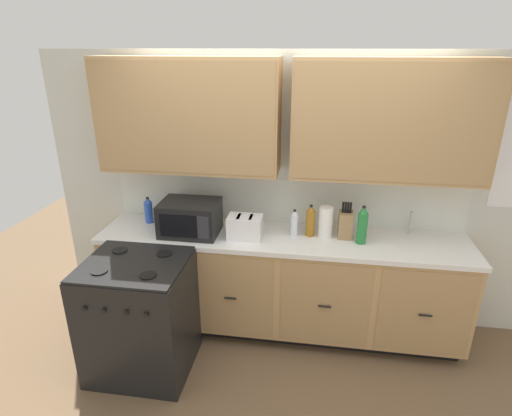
{
  "coord_description": "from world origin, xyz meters",
  "views": [
    {
      "loc": [
        0.26,
        -2.83,
        2.42
      ],
      "look_at": [
        -0.21,
        0.27,
        1.18
      ],
      "focal_mm": 29.06,
      "sensor_mm": 36.0,
      "label": 1
    }
  ],
  "objects_px": {
    "toaster": "(245,227)",
    "bottle_green": "(362,225)",
    "paper_towel_roll": "(326,222)",
    "bottle_blue": "(149,210)",
    "stove_range": "(140,316)",
    "bottle_amber": "(310,221)",
    "microwave": "(190,218)",
    "bottle_clear": "(294,223)",
    "knife_block": "(345,224)"
  },
  "relations": [
    {
      "from": "bottle_amber",
      "to": "bottle_blue",
      "type": "distance_m",
      "value": 1.43
    },
    {
      "from": "knife_block",
      "to": "bottle_blue",
      "type": "xyz_separation_m",
      "value": [
        -1.72,
        0.05,
        0.0
      ]
    },
    {
      "from": "toaster",
      "to": "knife_block",
      "type": "distance_m",
      "value": 0.83
    },
    {
      "from": "stove_range",
      "to": "bottle_amber",
      "type": "bearing_deg",
      "value": 28.23
    },
    {
      "from": "stove_range",
      "to": "bottle_blue",
      "type": "distance_m",
      "value": 0.95
    },
    {
      "from": "toaster",
      "to": "bottle_clear",
      "type": "distance_m",
      "value": 0.41
    },
    {
      "from": "knife_block",
      "to": "bottle_clear",
      "type": "bearing_deg",
      "value": -175.15
    },
    {
      "from": "toaster",
      "to": "bottle_amber",
      "type": "xyz_separation_m",
      "value": [
        0.53,
        0.12,
        0.04
      ]
    },
    {
      "from": "stove_range",
      "to": "bottle_blue",
      "type": "height_order",
      "value": "bottle_blue"
    },
    {
      "from": "knife_block",
      "to": "bottle_clear",
      "type": "distance_m",
      "value": 0.42
    },
    {
      "from": "knife_block",
      "to": "bottle_amber",
      "type": "relative_size",
      "value": 1.14
    },
    {
      "from": "paper_towel_roll",
      "to": "bottle_clear",
      "type": "distance_m",
      "value": 0.26
    },
    {
      "from": "stove_range",
      "to": "bottle_amber",
      "type": "xyz_separation_m",
      "value": [
        1.26,
        0.68,
        0.6
      ]
    },
    {
      "from": "microwave",
      "to": "paper_towel_roll",
      "type": "xyz_separation_m",
      "value": [
        1.12,
        0.1,
        -0.01
      ]
    },
    {
      "from": "bottle_clear",
      "to": "bottle_amber",
      "type": "bearing_deg",
      "value": 8.5
    },
    {
      "from": "bottle_amber",
      "to": "bottle_green",
      "type": "bearing_deg",
      "value": -10.64
    },
    {
      "from": "toaster",
      "to": "bottle_amber",
      "type": "relative_size",
      "value": 1.03
    },
    {
      "from": "bottle_blue",
      "to": "knife_block",
      "type": "bearing_deg",
      "value": -1.55
    },
    {
      "from": "microwave",
      "to": "bottle_blue",
      "type": "relative_size",
      "value": 2.01
    },
    {
      "from": "stove_range",
      "to": "bottle_clear",
      "type": "height_order",
      "value": "bottle_clear"
    },
    {
      "from": "microwave",
      "to": "bottle_clear",
      "type": "distance_m",
      "value": 0.87
    },
    {
      "from": "microwave",
      "to": "toaster",
      "type": "height_order",
      "value": "microwave"
    },
    {
      "from": "stove_range",
      "to": "microwave",
      "type": "bearing_deg",
      "value": 65.61
    },
    {
      "from": "bottle_blue",
      "to": "toaster",
      "type": "bearing_deg",
      "value": -11.63
    },
    {
      "from": "knife_block",
      "to": "bottle_green",
      "type": "relative_size",
      "value": 0.97
    },
    {
      "from": "bottle_green",
      "to": "toaster",
      "type": "bearing_deg",
      "value": -177.12
    },
    {
      "from": "microwave",
      "to": "stove_range",
      "type": "bearing_deg",
      "value": -114.39
    },
    {
      "from": "microwave",
      "to": "bottle_blue",
      "type": "distance_m",
      "value": 0.47
    },
    {
      "from": "stove_range",
      "to": "microwave",
      "type": "relative_size",
      "value": 1.98
    },
    {
      "from": "bottle_clear",
      "to": "bottle_blue",
      "type": "relative_size",
      "value": 0.97
    },
    {
      "from": "microwave",
      "to": "bottle_clear",
      "type": "bearing_deg",
      "value": 5.43
    },
    {
      "from": "bottle_amber",
      "to": "stove_range",
      "type": "bearing_deg",
      "value": -151.77
    },
    {
      "from": "paper_towel_roll",
      "to": "bottle_clear",
      "type": "relative_size",
      "value": 1.13
    },
    {
      "from": "bottle_green",
      "to": "bottle_blue",
      "type": "bearing_deg",
      "value": 175.68
    },
    {
      "from": "paper_towel_roll",
      "to": "bottle_green",
      "type": "xyz_separation_m",
      "value": [
        0.29,
        -0.07,
        0.03
      ]
    },
    {
      "from": "stove_range",
      "to": "paper_towel_roll",
      "type": "bearing_deg",
      "value": 25.93
    },
    {
      "from": "microwave",
      "to": "bottle_amber",
      "type": "xyz_separation_m",
      "value": [
        1.0,
        0.1,
        -0.01
      ]
    },
    {
      "from": "microwave",
      "to": "bottle_clear",
      "type": "xyz_separation_m",
      "value": [
        0.87,
        0.08,
        -0.03
      ]
    },
    {
      "from": "bottle_amber",
      "to": "paper_towel_roll",
      "type": "bearing_deg",
      "value": -1.44
    },
    {
      "from": "bottle_green",
      "to": "bottle_amber",
      "type": "bearing_deg",
      "value": 169.36
    },
    {
      "from": "toaster",
      "to": "bottle_green",
      "type": "distance_m",
      "value": 0.94
    },
    {
      "from": "paper_towel_roll",
      "to": "bottle_green",
      "type": "height_order",
      "value": "bottle_green"
    },
    {
      "from": "toaster",
      "to": "bottle_blue",
      "type": "relative_size",
      "value": 1.17
    },
    {
      "from": "stove_range",
      "to": "bottle_clear",
      "type": "bearing_deg",
      "value": 30.2
    },
    {
      "from": "paper_towel_roll",
      "to": "bottle_green",
      "type": "distance_m",
      "value": 0.3
    },
    {
      "from": "paper_towel_roll",
      "to": "bottle_blue",
      "type": "height_order",
      "value": "paper_towel_roll"
    },
    {
      "from": "paper_towel_roll",
      "to": "bottle_blue",
      "type": "distance_m",
      "value": 1.56
    },
    {
      "from": "bottle_green",
      "to": "bottle_blue",
      "type": "distance_m",
      "value": 1.85
    },
    {
      "from": "microwave",
      "to": "bottle_green",
      "type": "bearing_deg",
      "value": 1.01
    },
    {
      "from": "paper_towel_roll",
      "to": "toaster",
      "type": "bearing_deg",
      "value": -169.49
    }
  ]
}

